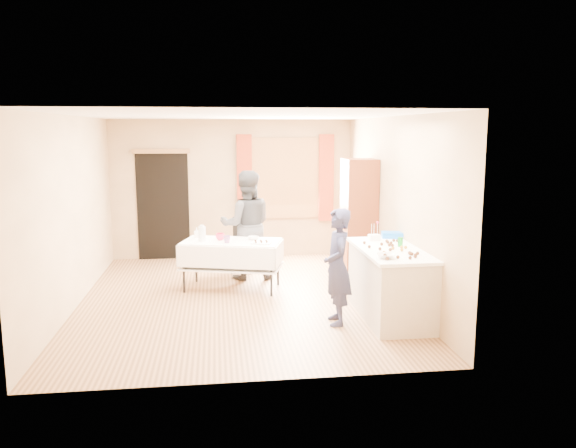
{
  "coord_description": "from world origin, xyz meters",
  "views": [
    {
      "loc": [
        -0.31,
        -7.85,
        2.4
      ],
      "look_at": [
        0.7,
        0.0,
        1.07
      ],
      "focal_mm": 35.0,
      "sensor_mm": 36.0,
      "label": 1
    }
  ],
  "objects": [
    {
      "name": "wall_back",
      "position": [
        0.0,
        2.76,
        1.3
      ],
      "size": [
        4.5,
        0.02,
        2.6
      ],
      "primitive_type": "cube",
      "color": "tan",
      "rests_on": "floor"
    },
    {
      "name": "pastry_tray",
      "position": [
        0.33,
        0.23,
        0.76
      ],
      "size": [
        0.33,
        0.28,
        0.02
      ],
      "primitive_type": "cube",
      "rotation": [
        0.0,
        0.0,
        -0.33
      ],
      "color": "white",
      "rests_on": "party_table"
    },
    {
      "name": "woman",
      "position": [
        0.16,
        1.11,
        0.88
      ],
      "size": [
        0.86,
        0.67,
        1.77
      ],
      "primitive_type": "imported",
      "rotation": [
        0.0,
        0.0,
        3.14
      ],
      "color": "black",
      "rests_on": "floor"
    },
    {
      "name": "mixing_bowl",
      "position": [
        1.66,
        -1.59,
        0.94
      ],
      "size": [
        0.28,
        0.28,
        0.05
      ],
      "primitive_type": "imported",
      "rotation": [
        0.0,
        0.0,
        -0.15
      ],
      "color": "white",
      "rests_on": "counter"
    },
    {
      "name": "wall_right",
      "position": [
        2.26,
        0.0,
        1.3
      ],
      "size": [
        0.02,
        5.5,
        2.6
      ],
      "primitive_type": "cube",
      "color": "tan",
      "rests_on": "floor"
    },
    {
      "name": "chair",
      "position": [
        0.12,
        1.57,
        0.28
      ],
      "size": [
        0.45,
        0.45,
        0.92
      ],
      "rotation": [
        0.0,
        0.0,
        -0.22
      ],
      "color": "black",
      "rests_on": "floor"
    },
    {
      "name": "blue_basket",
      "position": [
        2.13,
        -0.37,
        0.95
      ],
      "size": [
        0.33,
        0.26,
        0.08
      ],
      "primitive_type": "cube",
      "rotation": [
        0.0,
        0.0,
        -0.2
      ],
      "color": "blue",
      "rests_on": "counter"
    },
    {
      "name": "cup_rainbow",
      "position": [
        -0.17,
        0.35,
        0.8
      ],
      "size": [
        0.19,
        0.19,
        0.11
      ],
      "primitive_type": "imported",
      "rotation": [
        0.0,
        0.0,
        -0.39
      ],
      "color": "red",
      "rests_on": "party_table"
    },
    {
      "name": "counter",
      "position": [
        1.89,
        -1.08,
        0.45
      ],
      "size": [
        0.78,
        1.65,
        0.91
      ],
      "color": "beige",
      "rests_on": "floor"
    },
    {
      "name": "curtain_right",
      "position": [
        1.78,
        2.67,
        1.5
      ],
      "size": [
        0.28,
        0.06,
        1.65
      ],
      "primitive_type": "cube",
      "color": "#99331B",
      "rests_on": "wall_back"
    },
    {
      "name": "window_pane",
      "position": [
        1.0,
        2.71,
        1.5
      ],
      "size": [
        1.2,
        0.02,
        1.4
      ],
      "primitive_type": "cube",
      "color": "white",
      "rests_on": "wall_back"
    },
    {
      "name": "wall_front",
      "position": [
        0.0,
        -2.76,
        1.3
      ],
      "size": [
        4.5,
        0.02,
        2.6
      ],
      "primitive_type": "cube",
      "color": "tan",
      "rests_on": "floor"
    },
    {
      "name": "door_lintel",
      "position": [
        -1.3,
        2.7,
        2.02
      ],
      "size": [
        1.05,
        0.06,
        0.08
      ],
      "primitive_type": "cube",
      "color": "olive",
      "rests_on": "wall_back"
    },
    {
      "name": "pitcher",
      "position": [
        -0.54,
        0.54,
        0.86
      ],
      "size": [
        0.15,
        0.15,
        0.22
      ],
      "primitive_type": "cylinder",
      "rotation": [
        0.0,
        0.0,
        -0.46
      ],
      "color": "silver",
      "rests_on": "party_table"
    },
    {
      "name": "floor",
      "position": [
        0.0,
        0.0,
        -0.01
      ],
      "size": [
        4.5,
        5.5,
        0.02
      ],
      "primitive_type": "cube",
      "color": "#9E7047",
      "rests_on": "ground"
    },
    {
      "name": "bottle",
      "position": [
        -0.63,
        0.82,
        0.83
      ],
      "size": [
        0.07,
        0.07,
        0.16
      ],
      "primitive_type": "imported",
      "rotation": [
        0.0,
        0.0,
        0.0
      ],
      "color": "white",
      "rests_on": "party_table"
    },
    {
      "name": "ceiling",
      "position": [
        0.0,
        0.0,
        2.61
      ],
      "size": [
        4.5,
        5.5,
        0.02
      ],
      "primitive_type": "cube",
      "color": "white",
      "rests_on": "floor"
    },
    {
      "name": "cabinet",
      "position": [
        1.99,
        0.97,
        0.97
      ],
      "size": [
        0.5,
        0.6,
        1.95
      ],
      "primitive_type": "cube",
      "color": "brown",
      "rests_on": "floor"
    },
    {
      "name": "curtain_left",
      "position": [
        0.22,
        2.67,
        1.5
      ],
      "size": [
        0.28,
        0.06,
        1.65
      ],
      "primitive_type": "cube",
      "color": "#99331B",
      "rests_on": "wall_back"
    },
    {
      "name": "cake_balls",
      "position": [
        1.9,
        -1.21,
        0.93
      ],
      "size": [
        0.52,
        1.09,
        0.04
      ],
      "color": "#3F2314",
      "rests_on": "counter"
    },
    {
      "name": "foam_block",
      "position": [
        1.82,
        -0.52,
        0.95
      ],
      "size": [
        0.16,
        0.11,
        0.08
      ],
      "primitive_type": "cube",
      "rotation": [
        0.0,
        0.0,
        0.1
      ],
      "color": "white",
      "rests_on": "counter"
    },
    {
      "name": "cup_red",
      "position": [
        -0.27,
        0.58,
        0.8
      ],
      "size": [
        0.23,
        0.23,
        0.11
      ],
      "primitive_type": "imported",
      "rotation": [
        0.0,
        0.0,
        -0.42
      ],
      "color": "#DA2047",
      "rests_on": "party_table"
    },
    {
      "name": "doorway",
      "position": [
        -1.3,
        2.73,
        1.0
      ],
      "size": [
        0.95,
        0.04,
        2.0
      ],
      "primitive_type": "cube",
      "color": "black",
      "rests_on": "floor"
    },
    {
      "name": "girl",
      "position": [
        1.16,
        -1.22,
        0.73
      ],
      "size": [
        0.55,
        0.37,
        1.46
      ],
      "primitive_type": "imported",
      "rotation": [
        0.0,
        0.0,
        -1.59
      ],
      "color": "#202144",
      "rests_on": "floor"
    },
    {
      "name": "soda_can",
      "position": [
        2.04,
        -0.97,
        0.97
      ],
      "size": [
        0.08,
        0.08,
        0.12
      ],
      "primitive_type": "cylinder",
      "rotation": [
        0.0,
        0.0,
        0.22
      ],
      "color": "#188C21",
      "rests_on": "counter"
    },
    {
      "name": "small_bowl",
      "position": [
        0.24,
        0.55,
        0.78
      ],
      "size": [
        0.31,
        0.31,
        0.05
      ],
      "primitive_type": "imported",
      "rotation": [
        0.0,
        0.0,
        -0.58
      ],
      "color": "white",
      "rests_on": "party_table"
    },
    {
      "name": "wall_left",
      "position": [
        -2.26,
        0.0,
        1.3
      ],
      "size": [
        0.02,
        5.5,
        2.6
      ],
      "primitive_type": "cube",
      "color": "tan",
      "rests_on": "floor"
    },
    {
      "name": "window_frame",
      "position": [
        1.0,
        2.72,
        1.5
      ],
      "size": [
        1.32,
        0.06,
        1.52
      ],
      "primitive_type": "cube",
      "color": "olive",
      "rests_on": "wall_back"
    },
    {
      "name": "party_table",
      "position": [
        -0.1,
        0.51,
        0.45
      ],
      "size": [
        1.64,
        1.14,
        0.75
      ],
      "rotation": [
        0.0,
        0.0,
        -0.27
      ],
      "color": "black",
      "rests_on": "floor"
    }
  ]
}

